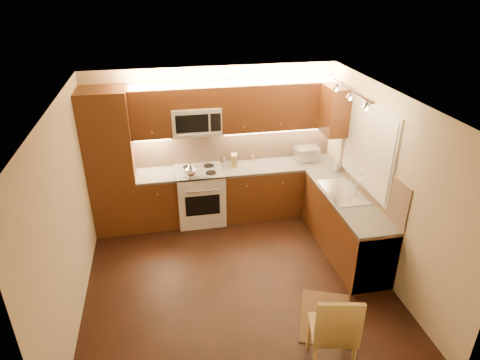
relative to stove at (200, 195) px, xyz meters
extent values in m
cube|color=black|center=(0.30, -1.68, -0.46)|extent=(4.00, 4.00, 0.01)
cube|color=beige|center=(0.30, -1.68, 2.04)|extent=(4.00, 4.00, 0.01)
cube|color=#C6B590|center=(0.30, 0.32, 0.79)|extent=(4.00, 0.01, 2.50)
cube|color=#C6B590|center=(0.30, -3.67, 0.79)|extent=(4.00, 0.01, 2.50)
cube|color=#C6B590|center=(-1.70, -1.68, 0.79)|extent=(0.01, 4.00, 2.50)
cube|color=#C6B590|center=(2.30, -1.68, 0.79)|extent=(0.01, 4.00, 2.50)
cube|color=#43220E|center=(-1.35, 0.02, 0.69)|extent=(0.70, 0.60, 2.30)
cube|color=#43220E|center=(-0.69, 0.02, -0.03)|extent=(0.62, 0.60, 0.86)
cube|color=#373532|center=(-0.69, 0.02, 0.42)|extent=(0.62, 0.60, 0.04)
cube|color=#43220E|center=(1.34, 0.02, -0.03)|extent=(1.92, 0.60, 0.86)
cube|color=#373532|center=(1.34, 0.02, 0.42)|extent=(1.92, 0.60, 0.04)
cube|color=#43220E|center=(2.00, -1.28, -0.03)|extent=(0.60, 2.00, 0.86)
cube|color=#373532|center=(2.00, -1.28, 0.42)|extent=(0.60, 2.00, 0.04)
cube|color=silver|center=(2.00, -1.98, -0.03)|extent=(0.58, 0.60, 0.84)
cube|color=#A48064|center=(0.65, 0.31, 0.74)|extent=(3.30, 0.02, 0.60)
cube|color=#A48064|center=(2.29, -1.28, 0.74)|extent=(0.02, 2.00, 0.60)
cube|color=#43220E|center=(-0.69, 0.15, 1.42)|extent=(0.62, 0.35, 0.75)
cube|color=#43220E|center=(1.34, 0.15, 1.42)|extent=(1.92, 0.35, 0.75)
cube|color=#43220E|center=(0.00, 0.15, 1.63)|extent=(0.76, 0.35, 0.31)
cube|color=#43220E|center=(2.12, -0.28, 1.42)|extent=(0.35, 0.50, 0.75)
cube|color=silver|center=(2.29, -1.12, 1.14)|extent=(0.03, 1.44, 1.24)
cube|color=silver|center=(2.27, -1.12, 1.14)|extent=(0.02, 1.36, 1.16)
cube|color=silver|center=(1.85, -1.27, 2.00)|extent=(0.04, 1.20, 0.03)
cube|color=silver|center=(1.84, 0.10, 0.56)|extent=(0.42, 0.33, 0.24)
cube|color=#A08448|center=(0.59, 0.11, 0.54)|extent=(0.12, 0.16, 0.20)
cylinder|color=silver|center=(0.46, 0.26, 0.49)|extent=(0.06, 0.06, 0.10)
cylinder|color=brown|center=(0.64, 0.17, 0.49)|extent=(0.06, 0.06, 0.10)
cylinder|color=silver|center=(0.65, 0.24, 0.48)|extent=(0.05, 0.05, 0.09)
cylinder|color=#AC7633|center=(0.94, 0.26, 0.49)|extent=(0.05, 0.05, 0.10)
imported|color=#B3B3B8|center=(2.20, -0.37, 0.53)|extent=(0.10, 0.10, 0.19)
cube|color=black|center=(1.23, -2.58, -0.45)|extent=(0.89, 1.06, 0.01)
camera|label=1|loc=(-0.53, -6.16, 3.35)|focal=31.54mm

